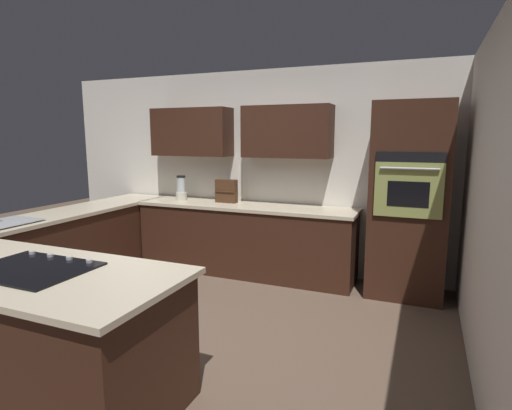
# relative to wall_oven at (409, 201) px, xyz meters

# --- Properties ---
(ground_plane) EXTENTS (14.00, 14.00, 0.00)m
(ground_plane) POSITION_rel_wall_oven_xyz_m (1.85, 1.72, -1.06)
(ground_plane) COLOR brown
(wall_back) EXTENTS (6.00, 0.44, 2.60)m
(wall_back) POSITION_rel_wall_oven_xyz_m (1.91, -0.33, 0.36)
(wall_back) COLOR white
(wall_back) RESTS_ON ground
(wall_left) EXTENTS (0.10, 4.00, 2.60)m
(wall_left) POSITION_rel_wall_oven_xyz_m (-0.60, 1.42, 0.24)
(wall_left) COLOR white
(wall_left) RESTS_ON ground
(lower_cabinets_back) EXTENTS (2.80, 0.60, 0.86)m
(lower_cabinets_back) POSITION_rel_wall_oven_xyz_m (1.95, -0.00, -0.63)
(lower_cabinets_back) COLOR #381E14
(lower_cabinets_back) RESTS_ON ground
(countertop_back) EXTENTS (2.84, 0.64, 0.04)m
(countertop_back) POSITION_rel_wall_oven_xyz_m (1.95, -0.00, -0.18)
(countertop_back) COLOR beige
(countertop_back) RESTS_ON lower_cabinets_back
(lower_cabinets_side) EXTENTS (0.60, 2.90, 0.86)m
(lower_cabinets_side) POSITION_rel_wall_oven_xyz_m (3.67, 1.17, -0.63)
(lower_cabinets_side) COLOR #381E14
(lower_cabinets_side) RESTS_ON ground
(countertop_side) EXTENTS (0.64, 2.94, 0.04)m
(countertop_side) POSITION_rel_wall_oven_xyz_m (3.67, 1.17, -0.18)
(countertop_side) COLOR beige
(countertop_side) RESTS_ON lower_cabinets_side
(island_base) EXTENTS (1.97, 0.88, 0.86)m
(island_base) POSITION_rel_wall_oven_xyz_m (2.18, 2.89, -0.63)
(island_base) COLOR #381E14
(island_base) RESTS_ON ground
(island_top) EXTENTS (2.05, 0.96, 0.04)m
(island_top) POSITION_rel_wall_oven_xyz_m (2.18, 2.89, -0.18)
(island_top) COLOR beige
(island_top) RESTS_ON island_base
(wall_oven) EXTENTS (0.80, 0.66, 2.12)m
(wall_oven) POSITION_rel_wall_oven_xyz_m (0.00, 0.00, 0.00)
(wall_oven) COLOR #381E14
(wall_oven) RESTS_ON ground
(cooktop) EXTENTS (0.76, 0.56, 0.03)m
(cooktop) POSITION_rel_wall_oven_xyz_m (2.18, 2.88, -0.16)
(cooktop) COLOR black
(cooktop) RESTS_ON island_top
(blender) EXTENTS (0.15, 0.15, 0.34)m
(blender) POSITION_rel_wall_oven_xyz_m (2.90, -0.02, -0.02)
(blender) COLOR beige
(blender) RESTS_ON countertop_back
(spice_rack) EXTENTS (0.29, 0.11, 0.30)m
(spice_rack) POSITION_rel_wall_oven_xyz_m (2.25, -0.08, -0.01)
(spice_rack) COLOR #472B19
(spice_rack) RESTS_ON countertop_back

